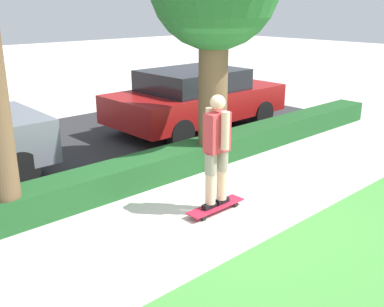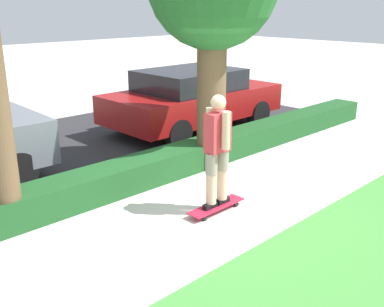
{
  "view_description": "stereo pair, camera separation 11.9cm",
  "coord_description": "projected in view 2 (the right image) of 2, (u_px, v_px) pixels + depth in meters",
  "views": [
    {
      "loc": [
        -4.33,
        -4.08,
        2.84
      ],
      "look_at": [
        -0.04,
        0.6,
        0.73
      ],
      "focal_mm": 42.0,
      "sensor_mm": 36.0,
      "label": 1
    },
    {
      "loc": [
        -4.42,
        -4.0,
        2.84
      ],
      "look_at": [
        -0.04,
        0.6,
        0.73
      ],
      "focal_mm": 42.0,
      "sensor_mm": 36.0,
      "label": 2
    }
  ],
  "objects": [
    {
      "name": "hedge_row",
      "position": [
        153.0,
        168.0,
        7.56
      ],
      "size": [
        13.07,
        0.6,
        0.45
      ],
      "color": "#1E5123",
      "rests_on": "ground_plane"
    },
    {
      "name": "ground_plane",
      "position": [
        222.0,
        210.0,
        6.53
      ],
      "size": [
        60.0,
        60.0,
        0.0
      ],
      "primitive_type": "plane",
      "color": "beige"
    },
    {
      "name": "skater_person",
      "position": [
        217.0,
        149.0,
        6.19
      ],
      "size": [
        0.49,
        0.41,
        1.61
      ],
      "color": "black",
      "rests_on": "skateboard"
    },
    {
      "name": "parked_car_middle",
      "position": [
        193.0,
        98.0,
        10.6
      ],
      "size": [
        4.28,
        2.07,
        1.41
      ],
      "rotation": [
        0.0,
        0.0,
        0.01
      ],
      "color": "maroon",
      "rests_on": "ground_plane"
    },
    {
      "name": "skateboard",
      "position": [
        216.0,
        206.0,
        6.46
      ],
      "size": [
        0.96,
        0.24,
        0.09
      ],
      "color": "red",
      "rests_on": "ground_plane"
    },
    {
      "name": "street_asphalt",
      "position": [
        75.0,
        147.0,
        9.42
      ],
      "size": [
        13.07,
        5.0,
        0.01
      ],
      "color": "#2D2D30",
      "rests_on": "ground_plane"
    }
  ]
}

